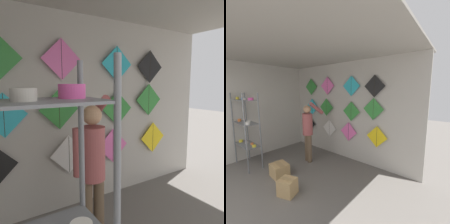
{
  "view_description": "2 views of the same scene",
  "coord_description": "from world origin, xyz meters",
  "views": [
    {
      "loc": [
        -1.47,
        0.78,
        1.84
      ],
      "look_at": [
        0.23,
        3.4,
        1.42
      ],
      "focal_mm": 35.0,
      "sensor_mm": 36.0,
      "label": 1
    },
    {
      "loc": [
        2.83,
        0.21,
        1.99
      ],
      "look_at": [
        0.21,
        3.4,
        1.41
      ],
      "focal_mm": 24.0,
      "sensor_mm": 36.0,
      "label": 2
    }
  ],
  "objects": [
    {
      "name": "back_panel",
      "position": [
        0.0,
        3.73,
        1.4
      ],
      "size": [
        4.68,
        0.06,
        2.8
      ],
      "primitive_type": "cube",
      "color": "#BCB7AD",
      "rests_on": "ground"
    },
    {
      "name": "left_panel",
      "position": [
        -1.97,
        1.85,
        1.4
      ],
      "size": [
        0.06,
        4.5,
        2.8
      ],
      "primitive_type": "cube",
      "color": "#BCB7AD",
      "rests_on": "ground"
    },
    {
      "name": "ceiling_slab",
      "position": [
        0.0,
        1.85,
        2.82
      ],
      "size": [
        4.68,
        4.5,
        0.04
      ],
      "primitive_type": "cube",
      "color": "#A8A399"
    },
    {
      "name": "shelf_rack",
      "position": [
        -1.43,
        1.63,
        1.13
      ],
      "size": [
        0.89,
        0.36,
        1.95
      ],
      "color": "slate",
      "rests_on": "ground"
    },
    {
      "name": "shopkeeper",
      "position": [
        -0.4,
        2.83,
        0.96
      ],
      "size": [
        0.43,
        0.57,
        1.71
      ],
      "rotation": [
        0.0,
        0.0,
        -0.14
      ],
      "color": "brown",
      "rests_on": "ground"
    },
    {
      "name": "cardboard_box",
      "position": [
        -0.32,
        1.88,
        0.15
      ],
      "size": [
        0.43,
        0.38,
        0.31
      ],
      "rotation": [
        0.0,
        0.0,
        -0.1
      ],
      "color": "tan",
      "rests_on": "ground"
    },
    {
      "name": "cardboard_box_spare",
      "position": [
        0.39,
        1.64,
        0.16
      ],
      "size": [
        0.38,
        0.36,
        0.33
      ],
      "rotation": [
        0.0,
        0.0,
        0.35
      ],
      "color": "tan",
      "rests_on": "ground"
    },
    {
      "name": "kite_0",
      "position": [
        -1.3,
        3.64,
        0.8
      ],
      "size": [
        0.55,
        0.04,
        0.76
      ],
      "color": "black"
    },
    {
      "name": "kite_1",
      "position": [
        -0.35,
        3.64,
        0.82
      ],
      "size": [
        0.55,
        0.01,
        0.55
      ],
      "color": "white"
    },
    {
      "name": "kite_2",
      "position": [
        0.4,
        3.64,
        0.83
      ],
      "size": [
        0.55,
        0.01,
        0.55
      ],
      "color": "pink"
    },
    {
      "name": "kite_3",
      "position": [
        1.27,
        3.64,
        0.85
      ],
      "size": [
        0.55,
        0.01,
        0.55
      ],
      "color": "yellow"
    },
    {
      "name": "kite_4",
      "position": [
        -1.16,
        3.64,
        1.45
      ],
      "size": [
        0.55,
        0.01,
        0.55
      ],
      "color": "#28B2C6"
    },
    {
      "name": "kite_5",
      "position": [
        -0.47,
        3.64,
        1.48
      ],
      "size": [
        0.55,
        0.01,
        0.55
      ],
      "color": "#338C38"
    },
    {
      "name": "kite_6",
      "position": [
        0.49,
        3.64,
        1.43
      ],
      "size": [
        0.55,
        0.01,
        0.55
      ],
      "color": "#338C38"
    },
    {
      "name": "kite_7",
      "position": [
        1.15,
        3.64,
        1.54
      ],
      "size": [
        0.55,
        0.01,
        0.55
      ],
      "color": "#338C38"
    },
    {
      "name": "kite_8",
      "position": [
        -1.19,
        3.64,
        2.13
      ],
      "size": [
        0.55,
        0.01,
        0.55
      ],
      "color": "#338C38"
    },
    {
      "name": "kite_9",
      "position": [
        -0.42,
        3.64,
        2.15
      ],
      "size": [
        0.55,
        0.01,
        0.55
      ],
      "color": "pink"
    },
    {
      "name": "kite_10",
      "position": [
        0.48,
        3.64,
        2.13
      ],
      "size": [
        0.55,
        0.01,
        0.55
      ],
      "color": "#28B2C6"
    },
    {
      "name": "kite_11",
      "position": [
        1.17,
        3.64,
        2.11
      ],
      "size": [
        0.55,
        0.01,
        0.55
      ],
      "color": "black"
    }
  ]
}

